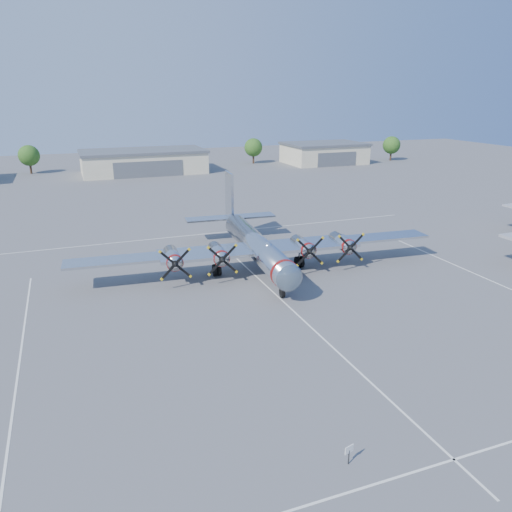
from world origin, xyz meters
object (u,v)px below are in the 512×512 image
object	(u,v)px
tree_far_east	(392,145)
main_bomber_b29	(255,266)
hangar_east	(324,153)
info_placard	(349,451)
hangar_center	(143,161)
tree_east	(253,147)
tree_west	(29,156)

from	to	relation	value
tree_far_east	main_bomber_b29	xyz separation A→B (m)	(-67.02, -69.71, -4.22)
hangar_east	info_placard	xyz separation A→B (m)	(-53.35, -102.25, -1.93)
info_placard	hangar_center	bearing A→B (deg)	71.99
tree_far_east	main_bomber_b29	distance (m)	96.79
hangar_center	tree_east	distance (m)	30.64
tree_west	main_bomber_b29	bearing A→B (deg)	-71.94
tree_far_east	info_placard	world-z (taller)	tree_far_east
tree_east	main_bomber_b29	xyz separation A→B (m)	(-29.02, -77.71, -4.22)
hangar_east	tree_east	distance (m)	19.04
tree_east	tree_far_east	distance (m)	38.83
hangar_center	main_bomber_b29	distance (m)	71.73
hangar_east	tree_far_east	xyz separation A→B (m)	(20.00, -1.96, 1.51)
tree_west	info_placard	distance (m)	112.08
main_bomber_b29	info_placard	size ratio (longest dim) A/B	35.00
hangar_center	tree_far_east	world-z (taller)	tree_far_east
hangar_east	tree_east	size ratio (longest dim) A/B	3.10
tree_west	tree_east	distance (m)	55.04
hangar_east	tree_far_east	distance (m)	20.15
hangar_center	hangar_east	size ratio (longest dim) A/B	1.39
tree_far_east	info_placard	xyz separation A→B (m)	(-73.35, -100.29, -3.43)
hangar_east	main_bomber_b29	world-z (taller)	hangar_east
hangar_east	tree_far_east	bearing A→B (deg)	-5.61
hangar_center	tree_far_east	xyz separation A→B (m)	(68.00, -1.96, 1.51)
hangar_east	tree_west	world-z (taller)	tree_west
hangar_center	tree_west	size ratio (longest dim) A/B	4.31
tree_east	info_placard	distance (m)	113.97
tree_east	main_bomber_b29	bearing A→B (deg)	-110.48
tree_west	hangar_center	bearing A→B (deg)	-17.82
main_bomber_b29	info_placard	xyz separation A→B (m)	(-6.33, -30.58, 0.79)
hangar_center	main_bomber_b29	world-z (taller)	hangar_center
tree_east	main_bomber_b29	size ratio (longest dim) A/B	0.17
tree_far_east	main_bomber_b29	bearing A→B (deg)	-133.87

